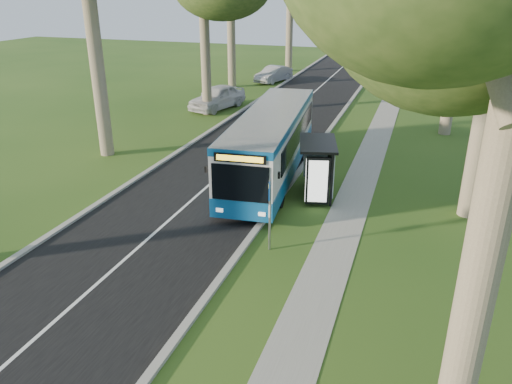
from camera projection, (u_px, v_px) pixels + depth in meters
ground at (238, 256)px, 16.86m from camera, size 120.00×120.00×0.00m
road at (242, 156)px, 26.63m from camera, size 7.00×100.00×0.02m
kerb_east at (306, 162)px, 25.58m from camera, size 0.25×100.00×0.12m
kerb_west at (183, 149)px, 27.64m from camera, size 0.25×100.00×0.12m
centre_line at (242, 156)px, 26.62m from camera, size 0.12×100.00×0.00m
footpath at (365, 169)px, 24.72m from camera, size 1.50×100.00×0.02m
bus at (271, 144)px, 23.36m from camera, size 3.56×11.77×3.07m
bus_stop_sign at (270, 207)px, 16.68m from camera, size 0.11×0.36×2.59m
bus_shelter at (319, 161)px, 20.77m from camera, size 2.14×3.07×2.39m
litter_bin at (312, 170)px, 23.29m from camera, size 0.53×0.53×0.93m
car_white at (217, 97)px, 36.41m from camera, size 3.24×5.38×1.71m
car_silver at (274, 74)px, 46.36m from camera, size 2.73×4.66×1.45m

